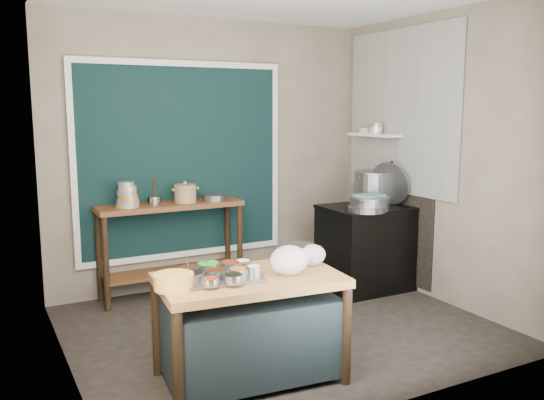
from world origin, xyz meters
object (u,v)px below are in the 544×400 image
back_counter (171,250)px  saucepan (299,253)px  prep_table (250,328)px  ceramic_crock (185,194)px  condiment_tray (221,278)px  stove_block (367,249)px  utensil_cup (154,200)px  yellow_basin (174,281)px  steamer (369,203)px  stock_pot (373,187)px

back_counter → saucepan: (0.37, -1.89, 0.34)m
prep_table → ceramic_crock: ceramic_crock is taller
condiment_tray → stove_block: bearing=30.1°
stove_block → saucepan: 1.96m
back_counter → prep_table: bearing=-92.8°
back_counter → ceramic_crock: 0.58m
prep_table → back_counter: size_ratio=0.86×
stove_block → utensil_cup: (-2.06, 0.74, 0.57)m
yellow_basin → condiment_tray: bearing=8.1°
prep_table → stove_block: bearing=38.3°
yellow_basin → utensil_cup: bearing=76.7°
yellow_basin → prep_table: bearing=3.0°
prep_table → utensil_cup: (-0.06, 2.04, 0.62)m
prep_table → stove_block: size_ratio=1.39×
back_counter → ceramic_crock: size_ratio=6.11×
yellow_basin → saucepan: bearing=9.4°
ceramic_crock → prep_table: bearing=-97.2°
back_counter → yellow_basin: 2.18m
yellow_basin → steamer: (2.41, 1.14, 0.15)m
condiment_tray → ceramic_crock: (0.46, 2.00, 0.27)m
back_counter → stock_pot: bearing=-15.7°
condiment_tray → ceramic_crock: bearing=77.0°
condiment_tray → yellow_basin: yellow_basin is taller
condiment_tray → saucepan: bearing=10.1°
ceramic_crock → stove_block: bearing=-22.5°
steamer → back_counter: bearing=152.4°
condiment_tray → yellow_basin: bearing=-171.9°
condiment_tray → stock_pot: (2.38, 1.43, 0.29)m
prep_table → ceramic_crock: size_ratio=5.26×
ceramic_crock → stock_pot: 2.00m
prep_table → back_counter: (0.10, 2.03, 0.10)m
saucepan → utensil_cup: bearing=90.0°
yellow_basin → steamer: 2.67m
back_counter → yellow_basin: bearing=-107.5°
back_counter → stock_pot: 2.23m
stock_pot → prep_table: bearing=-146.3°
condiment_tray → steamer: (2.07, 1.09, 0.19)m
utensil_cup → steamer: bearing=-26.0°
stove_block → yellow_basin: bearing=-152.5°
stock_pot → ceramic_crock: bearing=163.3°
stove_block → saucepan: (-1.53, -1.16, 0.39)m
yellow_basin → ceramic_crock: ceramic_crock is taller
utensil_cup → stock_pot: (2.23, -0.60, 0.06)m
ceramic_crock → condiment_tray: bearing=-103.0°
prep_table → condiment_tray: (-0.21, 0.02, 0.39)m
steamer → stove_block: bearing=54.5°
condiment_tray → utensil_cup: 2.04m
utensil_cup → saucepan: bearing=-74.5°
stock_pot → condiment_tray: bearing=-149.0°
stock_pot → steamer: 0.47m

